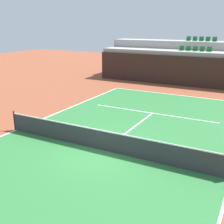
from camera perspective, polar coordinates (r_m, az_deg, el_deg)
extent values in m
plane|color=brown|center=(13.14, -1.81, -7.67)|extent=(80.00, 80.00, 0.00)
cube|color=#2D7238|center=(13.14, -1.81, -7.65)|extent=(11.00, 24.00, 0.01)
cube|color=white|center=(23.69, 12.81, 3.34)|extent=(11.00, 0.10, 0.00)
cube|color=white|center=(16.36, -18.61, -3.42)|extent=(0.10, 24.00, 0.00)
cube|color=white|center=(18.58, 8.10, -0.22)|extent=(8.26, 0.10, 0.00)
cube|color=white|center=(15.77, 4.02, -3.29)|extent=(0.10, 6.40, 0.00)
cube|color=black|center=(27.07, 15.25, 7.79)|extent=(18.25, 0.30, 2.73)
cube|color=#9E9E99|center=(28.35, 15.93, 8.50)|extent=(18.25, 2.40, 3.08)
cube|color=#9E9E99|center=(30.63, 17.01, 9.76)|extent=(18.25, 2.40, 3.87)
cube|color=#1E6633|center=(28.47, 13.65, 11.88)|extent=(0.44, 0.44, 0.04)
cube|color=#1E6633|center=(28.65, 13.79, 12.35)|extent=(0.44, 0.04, 0.40)
cube|color=#1E6633|center=(28.32, 14.91, 11.76)|extent=(0.44, 0.44, 0.04)
cube|color=#1E6633|center=(28.49, 15.05, 12.23)|extent=(0.44, 0.04, 0.40)
cube|color=#1E6633|center=(28.17, 16.19, 11.64)|extent=(0.44, 0.44, 0.04)
cube|color=#1E6633|center=(28.35, 16.32, 12.11)|extent=(0.44, 0.04, 0.40)
cube|color=#1E6633|center=(28.04, 17.48, 11.51)|extent=(0.44, 0.44, 0.04)
cube|color=#1E6633|center=(28.22, 17.60, 11.98)|extent=(0.44, 0.04, 0.40)
cube|color=#1E6633|center=(27.93, 18.78, 11.37)|extent=(0.44, 0.44, 0.04)
cube|color=#1E6633|center=(28.11, 18.90, 11.84)|extent=(0.44, 0.04, 0.40)
cube|color=#1E6633|center=(30.74, 14.96, 13.62)|extent=(0.44, 0.44, 0.04)
cube|color=#1E6633|center=(30.92, 15.08, 14.04)|extent=(0.44, 0.04, 0.40)
cube|color=#1E6633|center=(30.59, 16.14, 13.52)|extent=(0.44, 0.44, 0.04)
cube|color=#1E6633|center=(30.78, 16.26, 13.94)|extent=(0.44, 0.04, 0.40)
cube|color=#1E6633|center=(30.46, 17.34, 13.40)|extent=(0.44, 0.44, 0.04)
cube|color=#1E6633|center=(30.65, 17.45, 13.82)|extent=(0.44, 0.04, 0.40)
cube|color=#1E6633|center=(30.34, 18.54, 13.28)|extent=(0.44, 0.44, 0.04)
cube|color=#1E6633|center=(30.53, 18.65, 13.71)|extent=(0.44, 0.04, 0.40)
cube|color=#1E6633|center=(30.24, 19.75, 13.16)|extent=(0.44, 0.44, 0.04)
cube|color=#1E6633|center=(30.42, 19.86, 13.58)|extent=(0.44, 0.04, 0.40)
cylinder|color=black|center=(16.22, -18.91, -1.63)|extent=(0.08, 0.08, 1.07)
cube|color=#333338|center=(12.95, -1.83, -5.78)|extent=(10.90, 0.02, 0.92)
cube|color=white|center=(12.77, -1.85, -3.78)|extent=(10.90, 0.04, 0.05)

